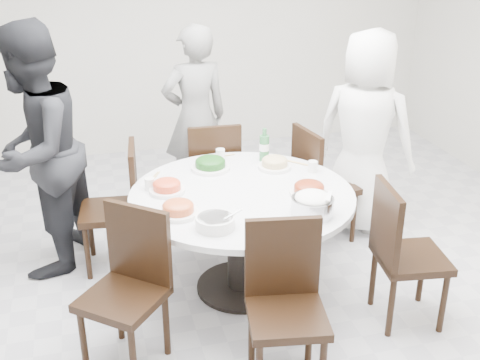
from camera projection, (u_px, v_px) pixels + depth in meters
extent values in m
cube|color=#B9B9BE|center=(234.00, 293.00, 4.23)|extent=(6.00, 6.00, 0.01)
cube|color=beige|center=(162.00, 23.00, 6.31)|extent=(6.00, 0.01, 2.80)
cylinder|color=white|center=(242.00, 242.00, 4.14)|extent=(1.50, 1.50, 0.75)
cube|color=black|center=(326.00, 184.00, 4.79)|extent=(0.48, 0.48, 0.95)
cube|color=black|center=(212.00, 174.00, 4.98)|extent=(0.44, 0.44, 0.95)
cube|color=black|center=(109.00, 208.00, 4.39)|extent=(0.46, 0.46, 0.95)
cube|color=black|center=(122.00, 295.00, 3.39)|extent=(0.59, 0.59, 0.95)
cube|color=black|center=(287.00, 313.00, 3.23)|extent=(0.48, 0.48, 0.95)
cube|color=black|center=(412.00, 255.00, 3.79)|extent=(0.47, 0.47, 0.95)
imported|color=white|center=(365.00, 133.00, 4.82)|extent=(0.96, 0.95, 1.67)
imported|color=black|center=(195.00, 118.00, 5.26)|extent=(0.64, 0.47, 1.63)
imported|color=black|center=(35.00, 152.00, 4.22)|extent=(1.00, 1.09, 1.82)
cylinder|color=white|center=(210.00, 165.00, 4.34)|extent=(0.28, 0.28, 0.07)
cylinder|color=white|center=(275.00, 164.00, 4.36)|extent=(0.24, 0.24, 0.06)
cylinder|color=white|center=(167.00, 188.00, 3.98)|extent=(0.24, 0.24, 0.06)
cylinder|color=white|center=(309.00, 190.00, 3.94)|extent=(0.25, 0.25, 0.06)
cylinder|color=white|center=(178.00, 210.00, 3.68)|extent=(0.25, 0.25, 0.06)
cylinder|color=silver|center=(312.00, 206.00, 3.67)|extent=(0.26, 0.26, 0.11)
cylinder|color=white|center=(215.00, 222.00, 3.53)|extent=(0.24, 0.24, 0.07)
cylinder|color=#2B6D39|center=(264.00, 145.00, 4.46)|extent=(0.07, 0.07, 0.25)
cylinder|color=white|center=(220.00, 155.00, 4.50)|extent=(0.07, 0.07, 0.08)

